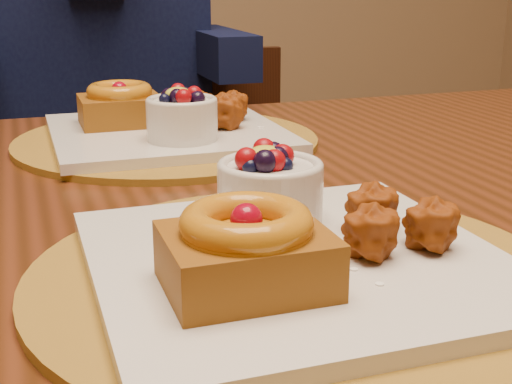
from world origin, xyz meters
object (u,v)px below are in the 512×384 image
dining_table (215,265)px  place_setting_far (166,127)px  chair_far (194,228)px  place_setting_near (292,249)px

dining_table → place_setting_far: (-0.00, 0.22, 0.10)m
dining_table → chair_far: size_ratio=1.97×
dining_table → place_setting_near: (-0.00, -0.22, 0.10)m
dining_table → place_setting_near: place_setting_near is taller
dining_table → place_setting_far: 0.24m
chair_far → place_setting_far: bearing=-95.6°
place_setting_near → chair_far: size_ratio=0.47×
dining_table → place_setting_far: place_setting_far is taller
place_setting_near → place_setting_far: same height
place_setting_far → place_setting_near: bearing=-90.0°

